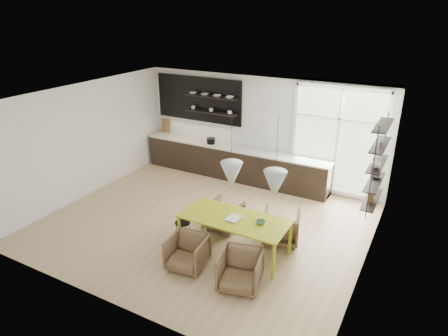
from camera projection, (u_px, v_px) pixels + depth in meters
room at (249, 153)px, 9.23m from camera, size 7.02×6.01×2.91m
kitchen_run at (232, 157)px, 11.41m from camera, size 5.54×0.69×2.75m
right_shelving at (377, 166)px, 7.98m from camera, size 0.26×1.22×1.90m
dining_table at (234, 220)px, 7.84m from camera, size 2.14×0.96×0.78m
armchair_back_left at (225, 215)px, 8.86m from camera, size 0.73×0.74×0.64m
armchair_back_right at (281, 227)px, 8.36m from camera, size 0.91×0.93×0.68m
armchair_front_left at (187, 253)px, 7.52m from camera, size 0.77×0.79×0.65m
armchair_front_right at (240, 270)px, 6.99m from camera, size 0.87×0.89×0.68m
wire_stool at (183, 229)px, 8.41m from camera, size 0.34×0.34×0.43m
table_book at (228, 217)px, 7.83m from camera, size 0.24×0.33×0.03m
table_bowl at (261, 222)px, 7.61m from camera, size 0.21×0.21×0.06m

